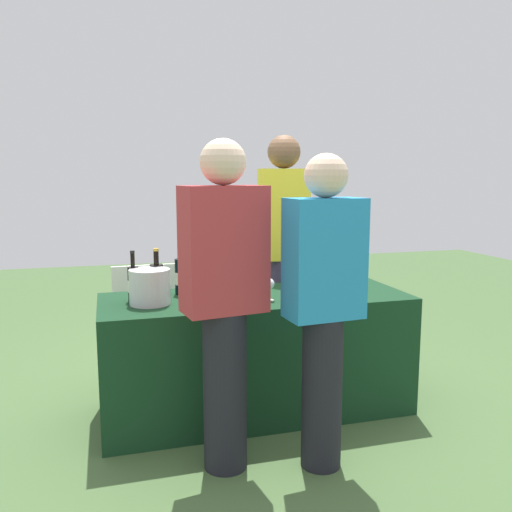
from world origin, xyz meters
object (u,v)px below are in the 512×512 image
wine_bottle_4 (226,274)px  wine_bottle_6 (313,272)px  wine_glass_3 (254,287)px  wine_bottle_5 (256,273)px  wine_glass_2 (236,285)px  wine_bottle_3 (200,278)px  guest_0 (224,296)px  wine_glass_1 (222,286)px  wine_glass_4 (269,285)px  menu_board (157,318)px  wine_bottle_2 (180,276)px  ice_bucket (150,287)px  server_pouring (283,244)px  wine_bottle_7 (330,270)px  wine_glass_0 (203,291)px  wine_bottle_0 (133,283)px  wine_glass_5 (342,280)px  wine_bottle_1 (157,281)px  guest_1 (324,302)px

wine_bottle_4 → wine_bottle_6: (0.59, 0.02, -0.02)m
wine_bottle_6 → wine_glass_3: size_ratio=2.26×
wine_bottle_5 → wine_glass_2: (-0.19, -0.20, -0.03)m
wine_bottle_3 → wine_glass_3: (0.27, -0.29, -0.01)m
guest_0 → wine_glass_1: bearing=69.8°
wine_glass_4 → menu_board: 1.23m
wine_bottle_2 → wine_glass_4: 0.58m
wine_glass_2 → wine_glass_4: 0.20m
ice_bucket → server_pouring: size_ratio=0.13×
wine_bottle_4 → wine_glass_1: (-0.07, -0.24, -0.02)m
wine_bottle_3 → server_pouring: 0.83m
wine_bottle_3 → wine_glass_2: 0.26m
wine_bottle_2 → wine_bottle_7: wine_bottle_7 is taller
wine_bottle_2 → wine_bottle_7: 0.98m
guest_0 → menu_board: bearing=88.9°
wine_glass_2 → wine_bottle_4: bearing=95.6°
guest_0 → wine_glass_3: bearing=48.3°
wine_glass_1 → guest_0: guest_0 is taller
wine_glass_3 → wine_glass_1: bearing=162.5°
wine_glass_0 → wine_glass_1: 0.14m
wine_bottle_0 → wine_glass_5: wine_bottle_0 is taller
wine_glass_2 → server_pouring: bearing=50.4°
wine_glass_0 → wine_glass_2: wine_glass_0 is taller
wine_bottle_2 → wine_glass_2: size_ratio=2.46×
wine_bottle_4 → wine_bottle_7: 0.69m
wine_bottle_5 → wine_glass_3: (-0.10, -0.32, -0.02)m
wine_glass_2 → wine_glass_4: (0.19, -0.08, 0.01)m
wine_glass_5 → wine_bottle_6: bearing=104.1°
wine_glass_2 → menu_board: bearing=112.9°
wine_bottle_0 → wine_bottle_1: size_ratio=0.98×
guest_1 → wine_glass_2: bearing=108.4°
wine_glass_4 → wine_glass_3: bearing=-159.9°
wine_bottle_6 → wine_glass_5: 0.30m
wine_bottle_4 → wine_bottle_6: size_ratio=1.09×
wine_bottle_2 → wine_glass_3: (0.38, -0.36, -0.02)m
wine_bottle_2 → wine_glass_5: 1.01m
wine_glass_4 → menu_board: wine_glass_4 is taller
wine_bottle_6 → wine_glass_4: bearing=-144.9°
wine_bottle_5 → menu_board: 1.03m
wine_bottle_1 → wine_glass_1: 0.41m
wine_bottle_2 → menu_board: (-0.09, 0.68, -0.44)m
wine_bottle_4 → wine_glass_3: size_ratio=2.46×
wine_bottle_0 → wine_bottle_3: 0.41m
wine_glass_2 → wine_glass_4: wine_glass_4 is taller
wine_glass_4 → guest_0: bearing=-129.0°
guest_1 → wine_bottle_3: bearing=114.4°
guest_1 → wine_bottle_2: bearing=117.9°
wine_bottle_1 → wine_bottle_2: 0.18m
wine_bottle_2 → wine_bottle_6: wine_bottle_2 is taller
wine_bottle_0 → wine_glass_4: (0.78, -0.20, -0.01)m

